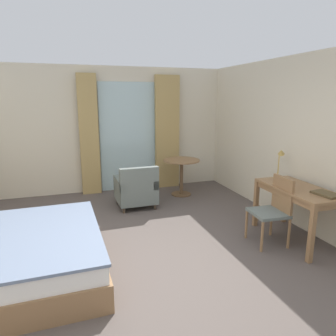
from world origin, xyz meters
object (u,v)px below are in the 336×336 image
object	(u,v)px
writing_desk	(298,194)
armchair_by_window	(136,190)
desk_lamp	(280,159)
closed_book	(326,194)
desk_chair	(274,207)
round_cafe_table	(181,169)

from	to	relation	value
writing_desk	armchair_by_window	bearing A→B (deg)	132.10
desk_lamp	armchair_by_window	xyz separation A→B (m)	(-1.98, 1.41, -0.72)
closed_book	desk_lamp	bearing A→B (deg)	79.81
desk_lamp	closed_book	xyz separation A→B (m)	(-0.06, -1.01, -0.27)
desk_chair	desk_lamp	bearing A→B (deg)	49.50
writing_desk	armchair_by_window	distance (m)	2.76
desk_chair	armchair_by_window	xyz separation A→B (m)	(-1.47, 2.02, -0.20)
desk_chair	writing_desk	bearing A→B (deg)	-2.78
desk_chair	closed_book	xyz separation A→B (m)	(0.46, -0.41, 0.26)
desk_chair	round_cafe_table	xyz separation A→B (m)	(-0.42, 2.44, 0.04)
writing_desk	desk_lamp	bearing A→B (deg)	77.02
closed_book	armchair_by_window	world-z (taller)	same
desk_chair	round_cafe_table	bearing A→B (deg)	99.86
writing_desk	round_cafe_table	xyz separation A→B (m)	(-0.80, 2.46, -0.11)
desk_chair	desk_lamp	xyz separation A→B (m)	(0.51, 0.60, 0.53)
armchair_by_window	round_cafe_table	xyz separation A→B (m)	(1.04, 0.43, 0.23)
desk_lamp	desk_chair	bearing A→B (deg)	-130.50
desk_lamp	round_cafe_table	xyz separation A→B (m)	(-0.94, 1.84, -0.49)
closed_book	armchair_by_window	bearing A→B (deg)	121.52
desk_chair	round_cafe_table	world-z (taller)	desk_chair
desk_lamp	closed_book	size ratio (longest dim) A/B	1.40
desk_lamp	round_cafe_table	distance (m)	2.12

